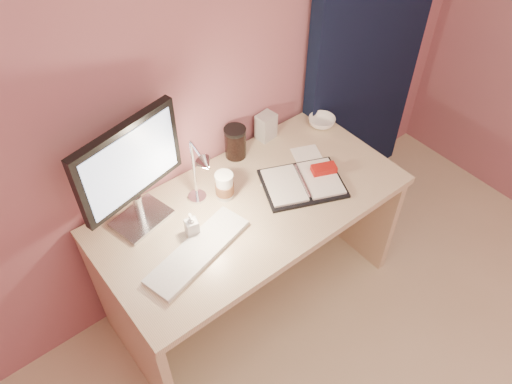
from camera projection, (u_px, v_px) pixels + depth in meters
room at (361, 26)px, 2.51m from camera, size 3.50×3.50×3.50m
desk at (242, 226)px, 2.42m from camera, size 1.40×0.70×0.73m
monitor at (129, 168)px, 1.93m from camera, size 0.48×0.22×0.51m
keyboard at (198, 251)px, 2.02m from camera, size 0.51×0.26×0.02m
planner at (304, 182)px, 2.29m from camera, size 0.44×0.40×0.06m
paper_a at (278, 181)px, 2.31m from camera, size 0.17×0.17×0.00m
paper_b at (307, 155)px, 2.44m from camera, size 0.18×0.18×0.00m
coffee_cup at (225, 186)px, 2.20m from camera, size 0.08×0.08×0.13m
bowl at (322, 122)px, 2.59m from camera, size 0.17×0.17×0.04m
lotion_bottle at (192, 224)px, 2.06m from camera, size 0.06×0.06×0.12m
dark_jar at (235, 144)px, 2.39m from camera, size 0.10×0.10×0.15m
product_box at (266, 126)px, 2.49m from camera, size 0.10×0.09×0.14m
desk_lamp at (208, 171)px, 2.04m from camera, size 0.10×0.22×0.35m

